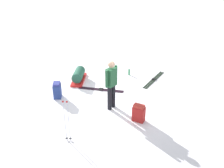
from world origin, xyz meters
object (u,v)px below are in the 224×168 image
ski_poles_planted_near (67,119)px  skier_standing (111,83)px  backpack_bright (57,90)px  ski_pair_near (154,80)px  backpack_large_dark (139,113)px  thermos_bottle (129,72)px  gear_sled (79,76)px  ski_pair_far (101,90)px

ski_poles_planted_near → skier_standing: bearing=-105.1°
backpack_bright → ski_poles_planted_near: ski_poles_planted_near is taller
ski_pair_near → backpack_large_dark: backpack_large_dark is taller
thermos_bottle → backpack_large_dark: bearing=111.8°
backpack_bright → gear_sled: (-0.09, -1.49, -0.07)m
ski_poles_planted_near → gear_sled: size_ratio=0.98×
ski_pair_far → backpack_large_dark: bearing=142.2°
skier_standing → ski_pair_near: (-0.90, -2.62, -0.94)m
backpack_large_dark → ski_pair_far: bearing=-37.8°
skier_standing → backpack_bright: skier_standing is taller
ski_pair_near → skier_standing: bearing=71.0°
backpack_bright → thermos_bottle: 3.34m
skier_standing → backpack_bright: size_ratio=2.84×
thermos_bottle → skier_standing: bearing=94.4°
gear_sled → ski_poles_planted_near: bearing=112.8°
backpack_large_dark → backpack_bright: (3.12, -0.38, 0.01)m
backpack_bright → ski_pair_near: bearing=-138.4°
skier_standing → ski_poles_planted_near: 2.06m
ski_pair_near → thermos_bottle: (1.12, -0.12, 0.12)m
backpack_bright → ski_pair_far: bearing=-139.1°
skier_standing → ski_pair_far: skier_standing is taller
backpack_bright → thermos_bottle: backpack_bright is taller
ski_pair_far → backpack_bright: (1.24, 1.08, 0.28)m
ski_poles_planted_near → backpack_large_dark: bearing=-135.1°
thermos_bottle → gear_sled: bearing=35.6°
skier_standing → backpack_large_dark: skier_standing is taller
skier_standing → ski_pair_far: size_ratio=0.97×
ski_poles_planted_near → gear_sled: (1.45, -3.45, -0.48)m
skier_standing → backpack_bright: bearing=0.6°
backpack_bright → backpack_large_dark: bearing=173.0°
backpack_large_dark → thermos_bottle: (1.26, -3.15, -0.15)m
skier_standing → ski_pair_far: bearing=-51.8°
backpack_large_dark → gear_sled: (3.03, -1.87, -0.05)m
thermos_bottle → ski_pair_far: bearing=69.9°
backpack_large_dark → ski_poles_planted_near: ski_poles_planted_near is taller
gear_sled → backpack_bright: bearing=86.7°
ski_pair_near → ski_poles_planted_near: bearing=72.6°
gear_sled → thermos_bottle: gear_sled is taller
ski_pair_near → gear_sled: size_ratio=1.39×
ski_pair_near → gear_sled: 3.12m
backpack_large_dark → gear_sled: bearing=-31.7°
ski_pair_far → ski_pair_near: bearing=-137.8°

